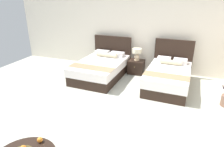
{
  "coord_description": "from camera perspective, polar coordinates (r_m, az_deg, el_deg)",
  "views": [
    {
      "loc": [
        1.42,
        -3.68,
        2.6
      ],
      "look_at": [
        -0.16,
        0.59,
        0.78
      ],
      "focal_mm": 31.94,
      "sensor_mm": 36.0,
      "label": 1
    }
  ],
  "objects": [
    {
      "name": "table_lamp",
      "position": [
        6.88,
        7.15,
        5.91
      ],
      "size": [
        0.32,
        0.32,
        0.41
      ],
      "color": "beige",
      "rests_on": "nightstand"
    },
    {
      "name": "wall_back",
      "position": [
        7.19,
        8.9,
        12.05
      ],
      "size": [
        10.05,
        0.12,
        2.83
      ],
      "primitive_type": "cube",
      "color": "silver",
      "rests_on": "ground"
    },
    {
      "name": "bed_near_window",
      "position": [
        6.65,
        -3.03,
        1.64
      ],
      "size": [
        1.46,
        2.18,
        1.2
      ],
      "color": "black",
      "rests_on": "ground"
    },
    {
      "name": "ground_plane",
      "position": [
        4.73,
        -0.62,
        -11.75
      ],
      "size": [
        10.05,
        10.15,
        0.02
      ],
      "primitive_type": "cube",
      "color": "#B5B7A7"
    },
    {
      "name": "nightstand",
      "position": [
        7.01,
        6.92,
        1.91
      ],
      "size": [
        0.54,
        0.48,
        0.47
      ],
      "color": "black",
      "rests_on": "ground"
    },
    {
      "name": "bed_near_corner",
      "position": [
        6.17,
        15.78,
        -0.78
      ],
      "size": [
        1.28,
        2.08,
        1.24
      ],
      "color": "black",
      "rests_on": "ground"
    },
    {
      "name": "loose_orange",
      "position": [
        3.53,
        -19.96,
        -17.41
      ],
      "size": [
        0.09,
        0.09,
        0.09
      ],
      "color": "orange",
      "rests_on": "coffee_table"
    }
  ]
}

